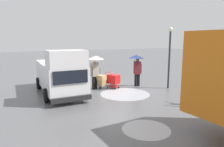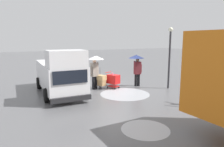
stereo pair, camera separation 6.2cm
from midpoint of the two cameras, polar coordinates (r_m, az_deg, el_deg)
The scene contains 9 objects.
ground_plane at distance 13.43m, azimuth 1.13°, elevation -3.92°, with size 90.00×90.00×0.00m, color #5B5B5E.
slush_patch_near_cluster at distance 11.89m, azimuth 3.46°, elevation -5.69°, with size 2.86×2.86×0.01m, color #999BA0.
slush_patch_under_van at distance 7.53m, azimuth 9.27°, elevation -15.09°, with size 1.72×1.72×0.01m, color silver.
cargo_van_parked_right at distance 12.05m, azimuth -14.47°, elevation -0.06°, with size 2.31×5.39×2.60m.
shopping_cart_vendor at distance 13.11m, azimuth 0.20°, elevation -1.70°, with size 0.82×0.97×1.04m.
hand_dolly_boxes at distance 12.98m, azimuth -3.25°, elevation -1.95°, with size 0.73×0.84×1.32m.
pedestrian_pink_side at distance 13.66m, azimuth 6.78°, elevation 3.00°, with size 1.04×1.04×2.15m.
pedestrian_black_side at distance 12.82m, azimuth -4.90°, elevation 2.61°, with size 1.04×1.04×2.15m.
street_lamp at distance 13.39m, azimuth 15.67°, elevation 5.96°, with size 0.28×0.28×3.86m.
Camera 1 is at (6.36, 11.41, 3.13)m, focal length 32.72 mm.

